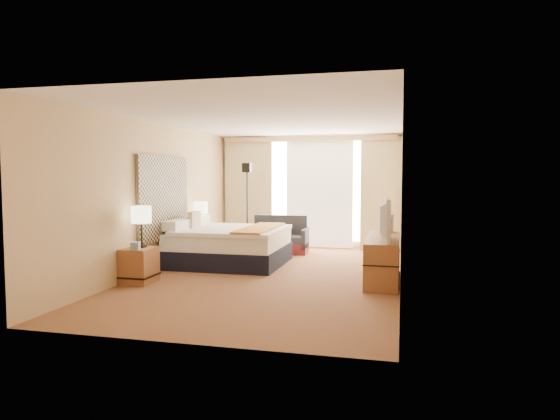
% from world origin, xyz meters
% --- Properties ---
extents(floor, '(4.20, 7.00, 0.02)m').
position_xyz_m(floor, '(0.00, 0.00, 0.00)').
color(floor, '#561F18').
rests_on(floor, ground).
extents(ceiling, '(4.20, 7.00, 0.02)m').
position_xyz_m(ceiling, '(0.00, 0.00, 2.60)').
color(ceiling, white).
rests_on(ceiling, wall_back).
extents(wall_back, '(4.20, 0.02, 2.60)m').
position_xyz_m(wall_back, '(0.00, 3.50, 1.30)').
color(wall_back, tan).
rests_on(wall_back, ground).
extents(wall_front, '(4.20, 0.02, 2.60)m').
position_xyz_m(wall_front, '(0.00, -3.50, 1.30)').
color(wall_front, tan).
rests_on(wall_front, ground).
extents(wall_left, '(0.02, 7.00, 2.60)m').
position_xyz_m(wall_left, '(-2.10, 0.00, 1.30)').
color(wall_left, tan).
rests_on(wall_left, ground).
extents(wall_right, '(0.02, 7.00, 2.60)m').
position_xyz_m(wall_right, '(2.10, 0.00, 1.30)').
color(wall_right, tan).
rests_on(wall_right, ground).
extents(headboard, '(0.06, 1.85, 1.50)m').
position_xyz_m(headboard, '(-2.06, 0.20, 1.28)').
color(headboard, black).
rests_on(headboard, wall_left).
extents(nightstand_left, '(0.45, 0.52, 0.55)m').
position_xyz_m(nightstand_left, '(-1.87, -1.05, 0.28)').
color(nightstand_left, '#985E37').
rests_on(nightstand_left, floor).
extents(nightstand_right, '(0.45, 0.52, 0.55)m').
position_xyz_m(nightstand_right, '(-1.87, 1.45, 0.28)').
color(nightstand_right, '#985E37').
rests_on(nightstand_right, floor).
extents(media_dresser, '(0.50, 1.80, 0.70)m').
position_xyz_m(media_dresser, '(1.83, 0.00, 0.35)').
color(media_dresser, '#985E37').
rests_on(media_dresser, floor).
extents(window, '(2.30, 0.02, 2.30)m').
position_xyz_m(window, '(0.25, 3.47, 1.32)').
color(window, white).
rests_on(window, wall_back).
extents(curtains, '(4.12, 0.19, 2.56)m').
position_xyz_m(curtains, '(-0.00, 3.39, 1.41)').
color(curtains, beige).
rests_on(curtains, floor).
extents(bed, '(2.04, 1.86, 0.99)m').
position_xyz_m(bed, '(-1.06, 0.85, 0.36)').
color(bed, black).
rests_on(bed, floor).
extents(loveseat, '(1.31, 0.75, 0.80)m').
position_xyz_m(loveseat, '(-0.49, 2.49, 0.26)').
color(loveseat, maroon).
rests_on(loveseat, floor).
extents(floor_lamp, '(0.25, 0.25, 1.95)m').
position_xyz_m(floor_lamp, '(-1.15, 2.30, 1.38)').
color(floor_lamp, black).
rests_on(floor_lamp, floor).
extents(desk_chair, '(0.48, 0.48, 0.99)m').
position_xyz_m(desk_chair, '(1.80, 0.78, 0.44)').
color(desk_chair, black).
rests_on(desk_chair, floor).
extents(lamp_left, '(0.31, 0.31, 0.65)m').
position_xyz_m(lamp_left, '(-1.85, -1.00, 1.06)').
color(lamp_left, black).
rests_on(lamp_left, nightstand_left).
extents(lamp_right, '(0.28, 0.28, 0.60)m').
position_xyz_m(lamp_right, '(-1.86, 1.41, 1.01)').
color(lamp_right, black).
rests_on(lamp_right, nightstand_right).
extents(tissue_box, '(0.15, 0.15, 0.11)m').
position_xyz_m(tissue_box, '(-1.84, -1.19, 0.61)').
color(tissue_box, '#81AFC8').
rests_on(tissue_box, nightstand_left).
extents(telephone, '(0.21, 0.17, 0.08)m').
position_xyz_m(telephone, '(-1.80, 1.59, 0.59)').
color(telephone, black).
rests_on(telephone, nightstand_right).
extents(television, '(0.22, 1.12, 0.64)m').
position_xyz_m(television, '(1.78, -0.29, 1.02)').
color(television, black).
rests_on(television, media_dresser).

